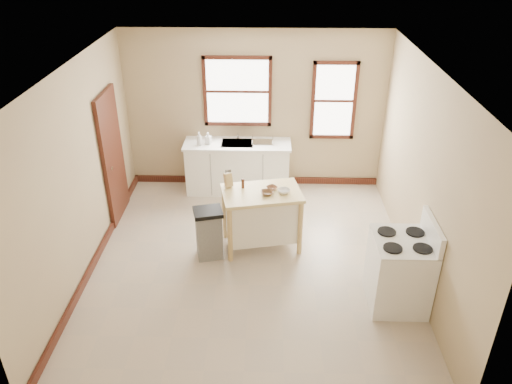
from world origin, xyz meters
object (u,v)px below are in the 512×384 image
soap_bottle_a (199,139)px  trash_bin (209,233)px  bowl_a (267,193)px  gas_stove (400,263)px  pepper_grinder (243,183)px  kitchen_island (262,219)px  knife_block (228,180)px  dish_rack (263,140)px  bowl_b (272,188)px  soap_bottle_b (208,138)px  bowl_c (284,191)px

soap_bottle_a → trash_bin: size_ratio=0.30×
bowl_a → gas_stove: 2.05m
pepper_grinder → kitchen_island: bearing=-21.8°
trash_bin → gas_stove: 2.66m
knife_block → bowl_a: 0.61m
soap_bottle_a → dish_rack: bearing=12.1°
kitchen_island → gas_stove: gas_stove is taller
soap_bottle_a → bowl_b: bearing=-45.6°
kitchen_island → trash_bin: size_ratio=1.45×
dish_rack → bowl_a: dish_rack is taller
knife_block → pepper_grinder: 0.22m
soap_bottle_b → bowl_b: bearing=-36.9°
soap_bottle_a → pepper_grinder: soap_bottle_a is taller
kitchen_island → knife_block: knife_block is taller
dish_rack → bowl_b: (0.16, -1.67, -0.03)m
pepper_grinder → bowl_b: pepper_grinder is taller
pepper_grinder → trash_bin: bearing=-139.7°
bowl_a → dish_rack: bearing=92.9°
soap_bottle_b → bowl_c: (1.27, -1.73, -0.08)m
bowl_b → gas_stove: 2.09m
soap_bottle_a → gas_stove: (2.84, -2.85, -0.43)m
soap_bottle_b → trash_bin: 2.10m
bowl_c → pepper_grinder: bearing=167.0°
bowl_c → trash_bin: bowl_c is taller
trash_bin → bowl_c: bearing=-0.3°
soap_bottle_a → trash_bin: (0.35, -1.93, -0.65)m
soap_bottle_b → dish_rack: soap_bottle_b is taller
knife_block → trash_bin: (-0.26, -0.44, -0.63)m
kitchen_island → bowl_c: size_ratio=6.30×
trash_bin → soap_bottle_a: bearing=86.0°
knife_block → trash_bin: size_ratio=0.26×
bowl_c → soap_bottle_a: bearing=130.3°
dish_rack → bowl_b: dish_rack is taller
pepper_grinder → bowl_c: (0.59, -0.14, -0.05)m
soap_bottle_b → pepper_grinder: soap_bottle_b is taller
soap_bottle_a → soap_bottle_b: 0.16m
soap_bottle_b → gas_stove: bearing=-28.5°
kitchen_island → bowl_c: 0.58m
soap_bottle_a → soap_bottle_b: soap_bottle_a is taller
knife_block → bowl_b: 0.64m
kitchen_island → pepper_grinder: pepper_grinder is taller
bowl_c → trash_bin: (-1.06, -0.26, -0.56)m
soap_bottle_b → kitchen_island: bearing=-41.9°
bowl_c → bowl_b: bearing=145.9°
bowl_b → bowl_c: (0.17, -0.12, 0.01)m
soap_bottle_b → bowl_b: (1.10, -1.61, -0.09)m
bowl_c → soap_bottle_b: bearing=126.2°
bowl_b → soap_bottle_a: bearing=128.7°
dish_rack → bowl_c: bearing=-68.1°
dish_rack → kitchen_island: bearing=-78.1°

